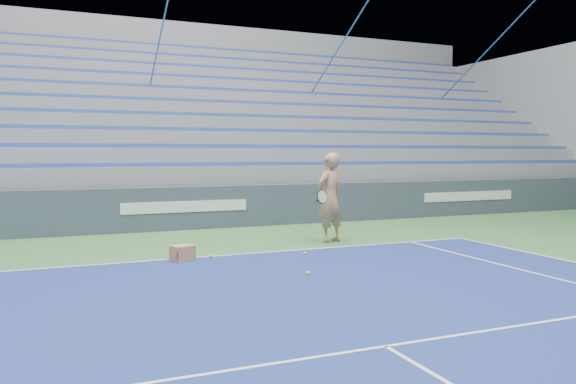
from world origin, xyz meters
The scene contains 8 objects.
sponsor_barrier centered at (0.00, 15.88, 0.55)m, with size 30.00×0.32×1.10m.
bleachers centered at (0.00, 21.60, 2.36)m, with size 31.00×9.15×7.30m.
tennis_player centered at (2.52, 12.63, 0.98)m, with size 1.02×0.96×1.97m.
ball_box centered at (-0.94, 11.69, 0.14)m, with size 0.47×0.43×0.29m.
tennis_ball_0 centered at (1.36, 11.39, 0.03)m, with size 0.07×0.07×0.07m, color #CAEA30.
tennis_ball_1 centered at (2.49, 12.63, 0.03)m, with size 0.07×0.07×0.07m, color #CAEA30.
tennis_ball_2 centered at (-0.39, 11.81, 0.03)m, with size 0.07×0.07×0.07m, color #CAEA30.
tennis_ball_3 centered at (0.67, 9.74, 0.03)m, with size 0.07×0.07×0.07m, color #CAEA30.
Camera 1 is at (-3.03, 1.67, 1.96)m, focal length 35.00 mm.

